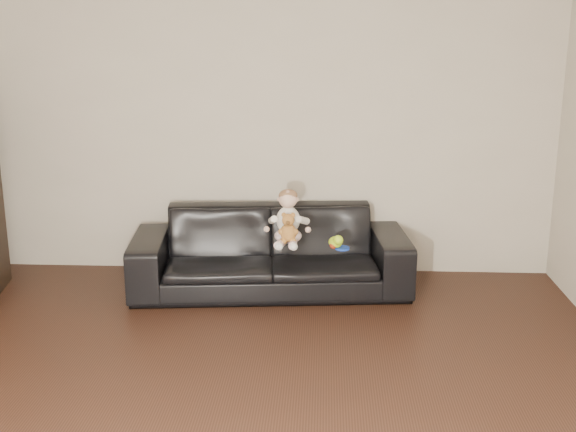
# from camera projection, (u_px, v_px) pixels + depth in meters

# --- Properties ---
(wall_back) EXTENTS (5.00, 0.00, 5.00)m
(wall_back) POSITION_uv_depth(u_px,v_px,m) (260.00, 123.00, 6.10)
(wall_back) COLOR #BBB19D
(wall_back) RESTS_ON ground
(sofa) EXTENTS (2.29, 1.08, 0.65)m
(sofa) POSITION_uv_depth(u_px,v_px,m) (270.00, 251.00, 5.86)
(sofa) COLOR black
(sofa) RESTS_ON floor
(baby) EXTENTS (0.30, 0.37, 0.43)m
(baby) POSITION_uv_depth(u_px,v_px,m) (288.00, 220.00, 5.66)
(baby) COLOR beige
(baby) RESTS_ON sofa
(teddy_bear) EXTENTS (0.15, 0.15, 0.23)m
(teddy_bear) POSITION_uv_depth(u_px,v_px,m) (288.00, 228.00, 5.54)
(teddy_bear) COLOR #A76D2F
(teddy_bear) RESTS_ON sofa
(toy_green) EXTENTS (0.14, 0.15, 0.09)m
(toy_green) POSITION_uv_depth(u_px,v_px,m) (335.00, 242.00, 5.58)
(toy_green) COLOR #B9EC1B
(toy_green) RESTS_ON sofa
(toy_rattle) EXTENTS (0.07, 0.07, 0.07)m
(toy_rattle) POSITION_uv_depth(u_px,v_px,m) (334.00, 245.00, 5.56)
(toy_rattle) COLOR red
(toy_rattle) RESTS_ON sofa
(toy_blue_disc) EXTENTS (0.13, 0.13, 0.02)m
(toy_blue_disc) POSITION_uv_depth(u_px,v_px,m) (342.00, 248.00, 5.55)
(toy_blue_disc) COLOR #163AB7
(toy_blue_disc) RESTS_ON sofa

